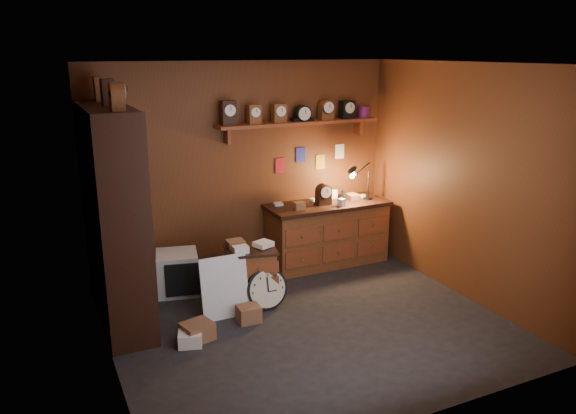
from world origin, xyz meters
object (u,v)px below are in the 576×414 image
at_px(workbench, 327,230).
at_px(big_round_clock, 267,289).
at_px(shelving_unit, 111,208).
at_px(low_cabinet, 251,272).

bearing_deg(workbench, big_round_clock, -143.96).
distance_m(shelving_unit, low_cabinet, 1.72).
relative_size(low_cabinet, big_round_clock, 1.52).
bearing_deg(big_round_clock, shelving_unit, 163.69).
distance_m(low_cabinet, big_round_clock, 0.29).
bearing_deg(big_round_clock, workbench, 36.04).
height_order(shelving_unit, workbench, shelving_unit).
xyz_separation_m(workbench, big_round_clock, (-1.30, -0.95, -0.24)).
bearing_deg(shelving_unit, low_cabinet, -7.90).
height_order(workbench, low_cabinet, workbench).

